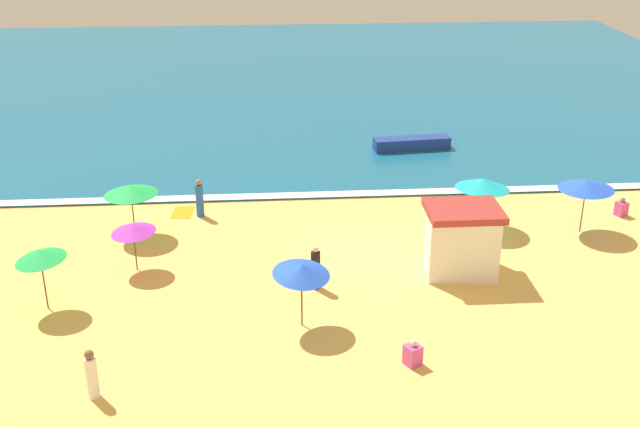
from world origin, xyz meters
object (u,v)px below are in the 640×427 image
object	(u,v)px
beach_umbrella_1	(133,229)
beachgoer_2	(200,199)
beach_umbrella_6	(586,185)
beachgoer_5	(621,208)
small_boat_0	(412,143)
lifeguard_cabana	(462,240)
beach_umbrella_0	(483,183)
beach_umbrella_5	(131,190)
beach_umbrella_7	(301,270)
beach_umbrella_2	(40,255)
beachgoer_4	(316,268)
beachgoer_0	(413,354)
beachgoer_6	(92,375)

from	to	relation	value
beach_umbrella_1	beachgoer_2	world-z (taller)	beach_umbrella_1
beach_umbrella_6	beachgoer_5	xyz separation A→B (m)	(2.42, 1.48, -1.77)
small_boat_0	lifeguard_cabana	bearing A→B (deg)	-92.76
beach_umbrella_0	beach_umbrella_5	size ratio (longest dim) A/B	1.21
lifeguard_cabana	beachgoer_2	size ratio (longest dim) A/B	1.59
beach_umbrella_7	beach_umbrella_5	bearing A→B (deg)	131.18
beach_umbrella_2	small_boat_0	world-z (taller)	beach_umbrella_2
beach_umbrella_5	beachgoer_4	distance (m)	8.92
beach_umbrella_6	beachgoer_2	size ratio (longest dim) A/B	1.34
beach_umbrella_0	beach_umbrella_1	bearing A→B (deg)	-168.67
beachgoer_4	lifeguard_cabana	bearing A→B (deg)	8.79
beachgoer_5	beachgoer_0	bearing A→B (deg)	-136.68
beachgoer_2	small_boat_0	size ratio (longest dim) A/B	0.41
beach_umbrella_0	beachgoer_2	xyz separation A→B (m)	(-12.00, 2.11, -1.21)
lifeguard_cabana	beach_umbrella_1	size ratio (longest dim) A/B	1.16
beach_umbrella_5	beachgoer_2	size ratio (longest dim) A/B	1.55
beachgoer_6	beachgoer_4	bearing A→B (deg)	41.37
beachgoer_2	beachgoer_6	bearing A→B (deg)	-99.79
lifeguard_cabana	small_boat_0	size ratio (longest dim) A/B	0.65
beachgoer_4	beachgoer_2	bearing A→B (deg)	124.25
lifeguard_cabana	beach_umbrella_2	world-z (taller)	lifeguard_cabana
beach_umbrella_6	beach_umbrella_7	xyz separation A→B (m)	(-12.16, -6.62, -0.02)
lifeguard_cabana	beachgoer_6	world-z (taller)	lifeguard_cabana
beachgoer_0	beachgoer_4	size ratio (longest dim) A/B	0.52
beach_umbrella_2	beach_umbrella_0	bearing A→B (deg)	18.22
beach_umbrella_0	beach_umbrella_7	xyz separation A→B (m)	(-7.98, -7.28, 0.06)
beach_umbrella_5	beachgoer_0	bearing A→B (deg)	-45.53
lifeguard_cabana	beachgoer_0	bearing A→B (deg)	-115.96
beach_umbrella_7	beachgoer_2	world-z (taller)	beach_umbrella_7
beach_umbrella_7	beachgoer_5	world-z (taller)	beach_umbrella_7
beachgoer_6	beach_umbrella_6	bearing A→B (deg)	28.80
beach_umbrella_2	beach_umbrella_7	distance (m)	9.00
beachgoer_4	beachgoer_6	distance (m)	9.16
beach_umbrella_6	beachgoer_4	world-z (taller)	beach_umbrella_6
beach_umbrella_1	small_boat_0	size ratio (longest dim) A/B	0.56
lifeguard_cabana	beachgoer_4	bearing A→B (deg)	-171.21
small_boat_0	beachgoer_0	bearing A→B (deg)	-100.17
beach_umbrella_2	beachgoer_4	xyz separation A→B (m)	(9.46, 0.81, -1.28)
beach_umbrella_6	beachgoer_5	world-z (taller)	beach_umbrella_6
beach_umbrella_0	beachgoer_4	xyz separation A→B (m)	(-7.35, -4.73, -1.25)
beach_umbrella_6	beach_umbrella_2	bearing A→B (deg)	-166.94
beachgoer_0	beach_umbrella_7	bearing A→B (deg)	142.44
beach_umbrella_2	beachgoer_2	size ratio (longest dim) A/B	1.34
beach_umbrella_6	beach_umbrella_1	bearing A→B (deg)	-173.25
beach_umbrella_2	beach_umbrella_5	size ratio (longest dim) A/B	0.86
beachgoer_0	small_boat_0	xyz separation A→B (m)	(3.57, 19.92, 0.06)
lifeguard_cabana	beachgoer_0	size ratio (longest dim) A/B	3.17
beach_umbrella_7	beachgoer_5	bearing A→B (deg)	29.04
lifeguard_cabana	beach_umbrella_1	xyz separation A→B (m)	(-12.32, 1.04, 0.39)
lifeguard_cabana	beach_umbrella_6	world-z (taller)	lifeguard_cabana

